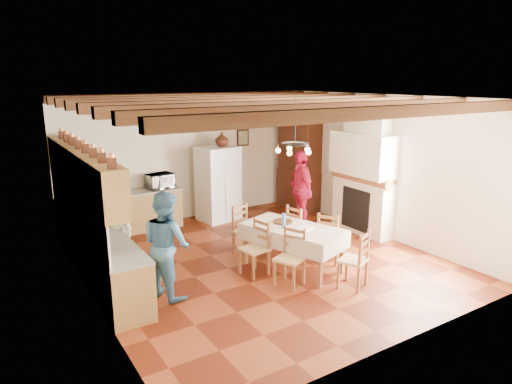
{
  "coord_description": "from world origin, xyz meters",
  "views": [
    {
      "loc": [
        -4.3,
        -6.69,
        3.33
      ],
      "look_at": [
        0.1,
        0.3,
        1.25
      ],
      "focal_mm": 32.0,
      "sensor_mm": 36.0,
      "label": 1
    }
  ],
  "objects_px": {
    "chair_end_far": "(246,230)",
    "person_woman_red": "(300,190)",
    "hutch": "(299,165)",
    "chair_left_far": "(254,248)",
    "person_woman_blue": "(166,244)",
    "refrigerator": "(218,184)",
    "person_man": "(119,225)",
    "microwave": "(160,181)",
    "dining_table": "(293,231)",
    "chair_right_far": "(300,229)",
    "chair_left_near": "(289,258)",
    "chair_end_near": "(353,259)",
    "chair_right_near": "(330,237)"
  },
  "relations": [
    {
      "from": "chair_left_near",
      "to": "dining_table",
      "type": "bearing_deg",
      "value": 114.81
    },
    {
      "from": "refrigerator",
      "to": "dining_table",
      "type": "xyz_separation_m",
      "value": [
        -0.24,
        -3.29,
        -0.19
      ]
    },
    {
      "from": "chair_end_near",
      "to": "microwave",
      "type": "distance_m",
      "value": 4.93
    },
    {
      "from": "refrigerator",
      "to": "person_man",
      "type": "relative_size",
      "value": 0.95
    },
    {
      "from": "microwave",
      "to": "dining_table",
      "type": "bearing_deg",
      "value": -83.74
    },
    {
      "from": "person_woman_blue",
      "to": "chair_right_far",
      "type": "bearing_deg",
      "value": -98.12
    },
    {
      "from": "chair_end_near",
      "to": "person_man",
      "type": "distance_m",
      "value": 3.91
    },
    {
      "from": "refrigerator",
      "to": "person_woman_blue",
      "type": "height_order",
      "value": "refrigerator"
    },
    {
      "from": "person_woman_red",
      "to": "microwave",
      "type": "height_order",
      "value": "person_woman_red"
    },
    {
      "from": "chair_end_far",
      "to": "chair_left_far",
      "type": "bearing_deg",
      "value": -128.68
    },
    {
      "from": "chair_end_far",
      "to": "person_woman_red",
      "type": "height_order",
      "value": "person_woman_red"
    },
    {
      "from": "chair_left_near",
      "to": "hutch",
      "type": "bearing_deg",
      "value": 116.52
    },
    {
      "from": "chair_right_near",
      "to": "hutch",
      "type": "bearing_deg",
      "value": -58.93
    },
    {
      "from": "microwave",
      "to": "chair_left_far",
      "type": "bearing_deg",
      "value": -94.58
    },
    {
      "from": "dining_table",
      "to": "person_woman_blue",
      "type": "bearing_deg",
      "value": 174.76
    },
    {
      "from": "chair_end_far",
      "to": "hutch",
      "type": "bearing_deg",
      "value": 19.65
    },
    {
      "from": "chair_end_far",
      "to": "refrigerator",
      "type": "bearing_deg",
      "value": 59.68
    },
    {
      "from": "dining_table",
      "to": "chair_left_far",
      "type": "height_order",
      "value": "chair_left_far"
    },
    {
      "from": "hutch",
      "to": "chair_left_far",
      "type": "height_order",
      "value": "hutch"
    },
    {
      "from": "chair_left_near",
      "to": "person_woman_blue",
      "type": "distance_m",
      "value": 1.98
    },
    {
      "from": "chair_end_near",
      "to": "person_woman_red",
      "type": "bearing_deg",
      "value": -136.16
    },
    {
      "from": "chair_end_far",
      "to": "person_woman_blue",
      "type": "distance_m",
      "value": 2.13
    },
    {
      "from": "chair_left_near",
      "to": "person_woman_blue",
      "type": "relative_size",
      "value": 0.57
    },
    {
      "from": "hutch",
      "to": "dining_table",
      "type": "bearing_deg",
      "value": -130.12
    },
    {
      "from": "dining_table",
      "to": "chair_end_far",
      "type": "bearing_deg",
      "value": 108.2
    },
    {
      "from": "person_man",
      "to": "chair_left_far",
      "type": "bearing_deg",
      "value": -125.12
    },
    {
      "from": "chair_right_far",
      "to": "refrigerator",
      "type": "bearing_deg",
      "value": -1.57
    },
    {
      "from": "person_woman_blue",
      "to": "microwave",
      "type": "distance_m",
      "value": 3.53
    },
    {
      "from": "chair_right_far",
      "to": "microwave",
      "type": "relative_size",
      "value": 1.62
    },
    {
      "from": "chair_right_far",
      "to": "microwave",
      "type": "xyz_separation_m",
      "value": [
        -1.68,
        3.0,
        0.58
      ]
    },
    {
      "from": "chair_end_far",
      "to": "microwave",
      "type": "distance_m",
      "value": 2.68
    },
    {
      "from": "chair_end_far",
      "to": "microwave",
      "type": "bearing_deg",
      "value": 91.15
    },
    {
      "from": "chair_right_far",
      "to": "chair_end_near",
      "type": "xyz_separation_m",
      "value": [
        -0.19,
        -1.66,
        0.0
      ]
    },
    {
      "from": "chair_right_near",
      "to": "chair_end_far",
      "type": "xyz_separation_m",
      "value": [
        -1.11,
        1.15,
        0.0
      ]
    },
    {
      "from": "refrigerator",
      "to": "person_woman_red",
      "type": "xyz_separation_m",
      "value": [
        1.25,
        -1.56,
        0.01
      ]
    },
    {
      "from": "chair_right_near",
      "to": "person_woman_blue",
      "type": "distance_m",
      "value": 3.08
    },
    {
      "from": "chair_end_near",
      "to": "person_woman_blue",
      "type": "height_order",
      "value": "person_woman_blue"
    },
    {
      "from": "dining_table",
      "to": "person_woman_red",
      "type": "bearing_deg",
      "value": 49.14
    },
    {
      "from": "chair_left_far",
      "to": "microwave",
      "type": "height_order",
      "value": "microwave"
    },
    {
      "from": "person_man",
      "to": "chair_end_near",
      "type": "bearing_deg",
      "value": -133.39
    },
    {
      "from": "chair_right_far",
      "to": "hutch",
      "type": "bearing_deg",
      "value": -45.35
    },
    {
      "from": "chair_right_far",
      "to": "chair_end_far",
      "type": "height_order",
      "value": "same"
    },
    {
      "from": "chair_end_near",
      "to": "person_man",
      "type": "bearing_deg",
      "value": -62.68
    },
    {
      "from": "person_woman_red",
      "to": "microwave",
      "type": "xyz_separation_m",
      "value": [
        -2.6,
        1.81,
        0.17
      ]
    },
    {
      "from": "chair_end_far",
      "to": "person_woman_blue",
      "type": "height_order",
      "value": "person_woman_blue"
    },
    {
      "from": "hutch",
      "to": "person_woman_blue",
      "type": "bearing_deg",
      "value": -150.33
    },
    {
      "from": "person_woman_blue",
      "to": "chair_left_near",
      "type": "bearing_deg",
      "value": -127.07
    },
    {
      "from": "chair_right_far",
      "to": "person_woman_blue",
      "type": "bearing_deg",
      "value": 88.14
    },
    {
      "from": "refrigerator",
      "to": "chair_right_far",
      "type": "relative_size",
      "value": 1.84
    },
    {
      "from": "refrigerator",
      "to": "chair_right_near",
      "type": "distance_m",
      "value": 3.47
    }
  ]
}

